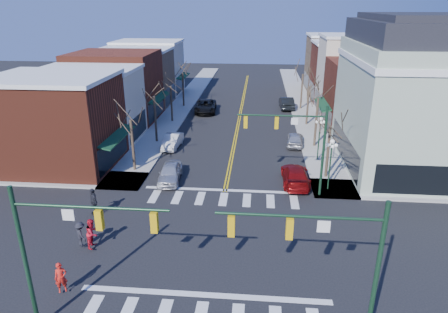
% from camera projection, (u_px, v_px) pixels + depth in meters
% --- Properties ---
extents(ground, '(160.00, 160.00, 0.00)m').
position_uv_depth(ground, '(214.00, 245.00, 24.85)').
color(ground, black).
rests_on(ground, ground).
extents(sidewalk_left, '(3.50, 70.00, 0.15)m').
position_uv_depth(sidewalk_left, '(156.00, 139.00, 44.14)').
color(sidewalk_left, '#9E9B93').
rests_on(sidewalk_left, ground).
extents(sidewalk_right, '(3.50, 70.00, 0.15)m').
position_uv_depth(sidewalk_right, '(316.00, 143.00, 42.69)').
color(sidewalk_right, '#9E9B93').
rests_on(sidewalk_right, ground).
extents(bldg_left_brick_a, '(10.00, 8.50, 8.00)m').
position_uv_depth(bldg_left_brick_a, '(56.00, 124.00, 35.62)').
color(bldg_left_brick_a, maroon).
rests_on(bldg_left_brick_a, ground).
extents(bldg_left_stucco_a, '(10.00, 7.00, 7.50)m').
position_uv_depth(bldg_left_stucco_a, '(91.00, 106.00, 42.92)').
color(bldg_left_stucco_a, beige).
rests_on(bldg_left_stucco_a, ground).
extents(bldg_left_brick_b, '(10.00, 9.00, 8.50)m').
position_uv_depth(bldg_left_brick_b, '(116.00, 87.00, 50.17)').
color(bldg_left_brick_b, maroon).
rests_on(bldg_left_brick_b, ground).
extents(bldg_left_tan, '(10.00, 7.50, 7.80)m').
position_uv_depth(bldg_left_tan, '(136.00, 78.00, 57.97)').
color(bldg_left_tan, '#87694A').
rests_on(bldg_left_tan, ground).
extents(bldg_left_stucco_b, '(10.00, 8.00, 8.20)m').
position_uv_depth(bldg_left_stucco_b, '(150.00, 69.00, 65.10)').
color(bldg_left_stucco_b, beige).
rests_on(bldg_left_stucco_b, ground).
extents(bldg_right_brick_a, '(10.00, 8.50, 8.00)m').
position_uv_depth(bldg_right_brick_a, '(372.00, 97.00, 46.07)').
color(bldg_right_brick_a, maroon).
rests_on(bldg_right_brick_a, ground).
extents(bldg_right_stucco, '(10.00, 7.00, 10.00)m').
position_uv_depth(bldg_right_stucco, '(358.00, 76.00, 52.92)').
color(bldg_right_stucco, beige).
rests_on(bldg_right_stucco, ground).
extents(bldg_right_brick_b, '(10.00, 8.00, 8.50)m').
position_uv_depth(bldg_right_brick_b, '(346.00, 73.00, 60.16)').
color(bldg_right_brick_b, maroon).
rests_on(bldg_right_brick_b, ground).
extents(bldg_right_tan, '(10.00, 8.00, 9.00)m').
position_uv_depth(bldg_right_tan, '(337.00, 64.00, 67.51)').
color(bldg_right_tan, '#87694A').
rests_on(bldg_right_tan, ground).
extents(victorian_corner, '(12.25, 14.25, 13.30)m').
position_uv_depth(victorian_corner, '(421.00, 95.00, 34.58)').
color(victorian_corner, '#A6B79E').
rests_on(victorian_corner, ground).
extents(traffic_mast_near_left, '(6.60, 0.28, 7.20)m').
position_uv_depth(traffic_mast_near_left, '(63.00, 242.00, 16.74)').
color(traffic_mast_near_left, '#14331E').
rests_on(traffic_mast_near_left, ground).
extents(traffic_mast_near_right, '(6.60, 0.28, 7.20)m').
position_uv_depth(traffic_mast_near_right, '(332.00, 255.00, 15.82)').
color(traffic_mast_near_right, '#14331E').
rests_on(traffic_mast_near_right, ground).
extents(traffic_mast_far_right, '(6.60, 0.28, 7.20)m').
position_uv_depth(traffic_mast_far_right, '(299.00, 138.00, 29.58)').
color(traffic_mast_far_right, '#14331E').
rests_on(traffic_mast_far_right, ground).
extents(lamppost_corner, '(0.36, 0.36, 4.33)m').
position_uv_depth(lamppost_corner, '(331.00, 156.00, 31.01)').
color(lamppost_corner, '#14331E').
rests_on(lamppost_corner, ground).
extents(lamppost_midblock, '(0.36, 0.36, 4.33)m').
position_uv_depth(lamppost_midblock, '(320.00, 131.00, 37.05)').
color(lamppost_midblock, '#14331E').
rests_on(lamppost_midblock, ground).
extents(tree_left_a, '(0.24, 0.24, 4.76)m').
position_uv_depth(tree_left_a, '(133.00, 146.00, 34.92)').
color(tree_left_a, '#382B21').
rests_on(tree_left_a, ground).
extents(tree_left_b, '(0.24, 0.24, 5.04)m').
position_uv_depth(tree_left_b, '(155.00, 120.00, 42.30)').
color(tree_left_b, '#382B21').
rests_on(tree_left_b, ground).
extents(tree_left_c, '(0.24, 0.24, 4.55)m').
position_uv_depth(tree_left_c, '(171.00, 104.00, 49.83)').
color(tree_left_c, '#382B21').
rests_on(tree_left_c, ground).
extents(tree_left_d, '(0.24, 0.24, 4.90)m').
position_uv_depth(tree_left_d, '(183.00, 90.00, 57.21)').
color(tree_left_d, '#382B21').
rests_on(tree_left_d, ground).
extents(tree_right_a, '(0.24, 0.24, 4.62)m').
position_uv_depth(tree_right_a, '(328.00, 153.00, 33.55)').
color(tree_right_a, '#382B21').
rests_on(tree_right_a, ground).
extents(tree_right_b, '(0.24, 0.24, 5.18)m').
position_uv_depth(tree_right_b, '(316.00, 123.00, 40.89)').
color(tree_right_b, '#382B21').
rests_on(tree_right_b, ground).
extents(tree_right_c, '(0.24, 0.24, 4.83)m').
position_uv_depth(tree_right_c, '(308.00, 106.00, 48.39)').
color(tree_right_c, '#382B21').
rests_on(tree_right_c, ground).
extents(tree_right_d, '(0.24, 0.24, 4.97)m').
position_uv_depth(tree_right_d, '(302.00, 92.00, 55.80)').
color(tree_right_d, '#382B21').
rests_on(tree_right_d, ground).
extents(car_left_near, '(2.09, 4.54, 1.51)m').
position_uv_depth(car_left_near, '(170.00, 172.00, 33.56)').
color(car_left_near, silver).
rests_on(car_left_near, ground).
extents(car_left_mid, '(1.74, 4.30, 1.39)m').
position_uv_depth(car_left_mid, '(172.00, 141.00, 41.41)').
color(car_left_mid, silver).
rests_on(car_left_mid, ground).
extents(car_left_far, '(3.11, 6.10, 1.65)m').
position_uv_depth(car_left_far, '(206.00, 106.00, 54.86)').
color(car_left_far, black).
rests_on(car_left_far, ground).
extents(car_right_near, '(2.21, 5.25, 1.51)m').
position_uv_depth(car_right_near, '(295.00, 175.00, 33.01)').
color(car_right_near, maroon).
rests_on(car_right_near, ground).
extents(car_right_mid, '(2.07, 4.29, 1.41)m').
position_uv_depth(car_right_mid, '(295.00, 139.00, 42.01)').
color(car_right_mid, '#B9B9BF').
rests_on(car_right_mid, ground).
extents(car_right_far, '(2.04, 5.17, 1.67)m').
position_uv_depth(car_right_far, '(286.00, 103.00, 56.74)').
color(car_right_far, black).
rests_on(car_right_far, ground).
extents(pedestrian_red_a, '(0.73, 0.64, 1.68)m').
position_uv_depth(pedestrian_red_a, '(61.00, 278.00, 20.33)').
color(pedestrian_red_a, red).
rests_on(pedestrian_red_a, sidewalk_left).
extents(pedestrian_red_b, '(0.75, 0.94, 1.88)m').
position_uv_depth(pedestrian_red_b, '(92.00, 233.00, 24.08)').
color(pedestrian_red_b, red).
rests_on(pedestrian_red_b, sidewalk_left).
extents(pedestrian_dark_a, '(1.12, 1.20, 1.98)m').
position_uv_depth(pedestrian_dark_a, '(93.00, 201.00, 27.83)').
color(pedestrian_dark_a, black).
rests_on(pedestrian_dark_a, sidewalk_left).
extents(pedestrian_dark_b, '(1.17, 1.15, 1.61)m').
position_uv_depth(pedestrian_dark_b, '(81.00, 234.00, 24.21)').
color(pedestrian_dark_b, black).
rests_on(pedestrian_dark_b, sidewalk_left).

